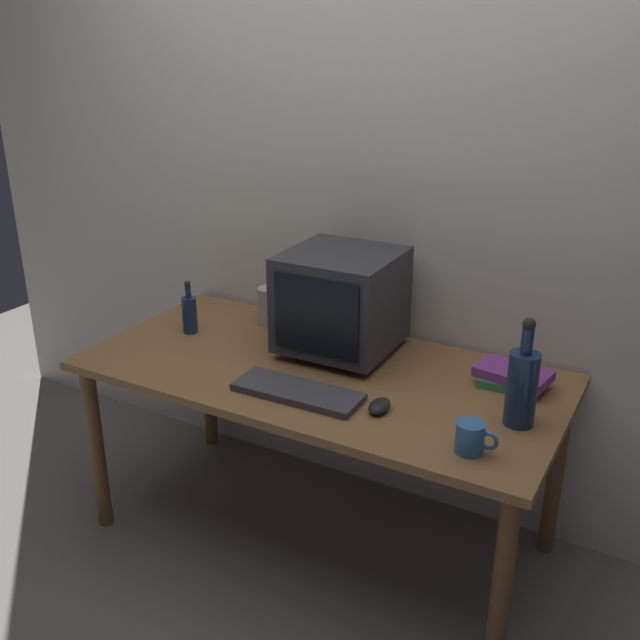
{
  "coord_description": "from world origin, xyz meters",
  "views": [
    {
      "loc": [
        1.1,
        -1.96,
        1.79
      ],
      "look_at": [
        0.0,
        0.0,
        0.88
      ],
      "focal_mm": 40.7,
      "sensor_mm": 36.0,
      "label": 1
    }
  ],
  "objects_px": {
    "crt_monitor": "(341,301)",
    "bottle_short": "(190,313)",
    "bottle_tall": "(522,385)",
    "metal_canister": "(269,306)",
    "keyboard": "(298,392)",
    "book_stack": "(511,377)",
    "mug": "(471,438)",
    "computer_mouse": "(380,406)"
  },
  "relations": [
    {
      "from": "crt_monitor",
      "to": "bottle_short",
      "type": "bearing_deg",
      "value": -168.07
    },
    {
      "from": "bottle_tall",
      "to": "metal_canister",
      "type": "relative_size",
      "value": 2.24
    },
    {
      "from": "keyboard",
      "to": "bottle_tall",
      "type": "xyz_separation_m",
      "value": [
        0.66,
        0.17,
        0.11
      ]
    },
    {
      "from": "crt_monitor",
      "to": "book_stack",
      "type": "height_order",
      "value": "crt_monitor"
    },
    {
      "from": "keyboard",
      "to": "mug",
      "type": "bearing_deg",
      "value": -6.46
    },
    {
      "from": "mug",
      "to": "metal_canister",
      "type": "relative_size",
      "value": 0.8
    },
    {
      "from": "bottle_short",
      "to": "bottle_tall",
      "type": "bearing_deg",
      "value": -3.49
    },
    {
      "from": "keyboard",
      "to": "book_stack",
      "type": "relative_size",
      "value": 1.69
    },
    {
      "from": "book_stack",
      "to": "bottle_short",
      "type": "bearing_deg",
      "value": -172.75
    },
    {
      "from": "crt_monitor",
      "to": "keyboard",
      "type": "height_order",
      "value": "crt_monitor"
    },
    {
      "from": "computer_mouse",
      "to": "book_stack",
      "type": "bearing_deg",
      "value": 48.56
    },
    {
      "from": "crt_monitor",
      "to": "bottle_tall",
      "type": "distance_m",
      "value": 0.73
    },
    {
      "from": "crt_monitor",
      "to": "keyboard",
      "type": "relative_size",
      "value": 0.94
    },
    {
      "from": "keyboard",
      "to": "crt_monitor",
      "type": "bearing_deg",
      "value": 94.81
    },
    {
      "from": "keyboard",
      "to": "metal_canister",
      "type": "height_order",
      "value": "metal_canister"
    },
    {
      "from": "bottle_tall",
      "to": "book_stack",
      "type": "height_order",
      "value": "bottle_tall"
    },
    {
      "from": "computer_mouse",
      "to": "bottle_short",
      "type": "distance_m",
      "value": 0.92
    },
    {
      "from": "bottle_short",
      "to": "book_stack",
      "type": "bearing_deg",
      "value": 7.25
    },
    {
      "from": "mug",
      "to": "metal_canister",
      "type": "xyz_separation_m",
      "value": [
        -0.99,
        0.52,
        0.03
      ]
    },
    {
      "from": "bottle_short",
      "to": "metal_canister",
      "type": "bearing_deg",
      "value": 44.77
    },
    {
      "from": "bottle_tall",
      "to": "book_stack",
      "type": "relative_size",
      "value": 1.35
    },
    {
      "from": "bottle_short",
      "to": "book_stack",
      "type": "xyz_separation_m",
      "value": [
        1.2,
        0.15,
        -0.04
      ]
    },
    {
      "from": "computer_mouse",
      "to": "bottle_short",
      "type": "bearing_deg",
      "value": 164.97
    },
    {
      "from": "keyboard",
      "to": "mug",
      "type": "xyz_separation_m",
      "value": [
        0.59,
        -0.05,
        0.03
      ]
    },
    {
      "from": "book_stack",
      "to": "computer_mouse",
      "type": "bearing_deg",
      "value": -129.7
    },
    {
      "from": "keyboard",
      "to": "metal_canister",
      "type": "bearing_deg",
      "value": 129.94
    },
    {
      "from": "book_stack",
      "to": "metal_canister",
      "type": "xyz_separation_m",
      "value": [
        -0.98,
        0.07,
        0.04
      ]
    },
    {
      "from": "book_stack",
      "to": "mug",
      "type": "bearing_deg",
      "value": -88.54
    },
    {
      "from": "computer_mouse",
      "to": "bottle_tall",
      "type": "height_order",
      "value": "bottle_tall"
    },
    {
      "from": "crt_monitor",
      "to": "metal_canister",
      "type": "xyz_separation_m",
      "value": [
        -0.37,
        0.09,
        -0.12
      ]
    },
    {
      "from": "bottle_tall",
      "to": "mug",
      "type": "distance_m",
      "value": 0.25
    },
    {
      "from": "crt_monitor",
      "to": "bottle_tall",
      "type": "xyz_separation_m",
      "value": [
        0.7,
        -0.2,
        -0.07
      ]
    },
    {
      "from": "bottle_short",
      "to": "mug",
      "type": "distance_m",
      "value": 1.25
    },
    {
      "from": "computer_mouse",
      "to": "mug",
      "type": "distance_m",
      "value": 0.33
    },
    {
      "from": "metal_canister",
      "to": "book_stack",
      "type": "bearing_deg",
      "value": -3.86
    },
    {
      "from": "bottle_tall",
      "to": "mug",
      "type": "height_order",
      "value": "bottle_tall"
    },
    {
      "from": "book_stack",
      "to": "mug",
      "type": "relative_size",
      "value": 2.07
    },
    {
      "from": "keyboard",
      "to": "metal_canister",
      "type": "relative_size",
      "value": 2.8
    },
    {
      "from": "crt_monitor",
      "to": "computer_mouse",
      "type": "height_order",
      "value": "crt_monitor"
    },
    {
      "from": "crt_monitor",
      "to": "bottle_short",
      "type": "xyz_separation_m",
      "value": [
        -0.59,
        -0.12,
        -0.11
      ]
    },
    {
      "from": "metal_canister",
      "to": "bottle_short",
      "type": "bearing_deg",
      "value": -135.23
    },
    {
      "from": "keyboard",
      "to": "book_stack",
      "type": "distance_m",
      "value": 0.7
    }
  ]
}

